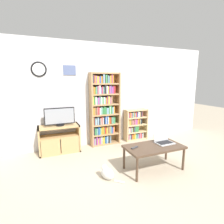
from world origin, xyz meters
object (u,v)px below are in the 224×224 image
Objects in this scene: television at (60,117)px; tv_stand at (60,139)px; remote_near_laptop at (135,147)px; bookshelf_tall at (104,110)px; bookshelf_short at (135,125)px; coffee_table at (154,148)px; laptop at (163,139)px; cat at (107,173)px.

tv_stand is at bearing 169.23° from television.
television is 1.88m from remote_near_laptop.
bookshelf_tall is 1.06m from bookshelf_short.
tv_stand is at bearing -174.46° from bookshelf_tall.
bookshelf_tall reaches higher than coffee_table.
coffee_table is at bearing -75.90° from bookshelf_tall.
coffee_table is 3.16× the size of laptop.
bookshelf_short reaches higher than cat.
bookshelf_tall is 11.29× the size of remote_near_laptop.
television is 1.68× the size of cat.
television is at bearing 140.06° from laptop.
bookshelf_tall is at bearing 5.54° from tv_stand.
laptop is at bearing -38.36° from tv_stand.
bookshelf_short is 0.80× the size of coffee_table.
television is at bearing -176.65° from bookshelf_short.
tv_stand is 1.62m from cat.
bookshelf_tall is at bearing -179.77° from bookshelf_short.
laptop is at bearing -24.41° from cat.
laptop is 1.27m from cat.
coffee_table is (-0.53, -1.63, -0.01)m from bookshelf_short.
laptop is 2.09× the size of remote_near_laptop.
laptop is (1.78, -1.43, -0.32)m from television.
remote_near_laptop is (-0.39, 0.05, 0.06)m from coffee_table.
tv_stand is 2.31× the size of cat.
cat is (-1.20, -0.05, -0.43)m from laptop.
coffee_table is (0.41, -1.62, -0.51)m from bookshelf_tall.
remote_near_laptop is at bearing -52.24° from television.
bookshelf_short reaches higher than remote_near_laptop.
coffee_table is at bearing -28.78° from cat.
coffee_table is 0.30m from laptop.
cat is (-1.46, -1.60, -0.32)m from bookshelf_short.
laptop is 0.87× the size of cat.
television reaches higher than coffee_table.
tv_stand is 0.49× the size of bookshelf_tall.
tv_stand is 1.05× the size of bookshelf_short.
television is 2.09m from bookshelf_short.
bookshelf_tall is 1.87m from cat.
bookshelf_short is at bearing 79.10° from laptop.
bookshelf_short is 5.28× the size of remote_near_laptop.
bookshelf_tall is (1.11, 0.12, 0.08)m from television.
remote_near_laptop is 0.41× the size of cat.
bookshelf_short reaches higher than coffee_table.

